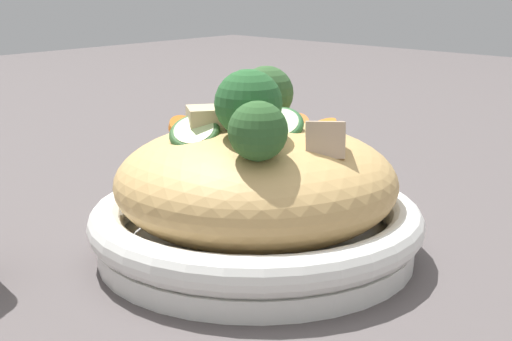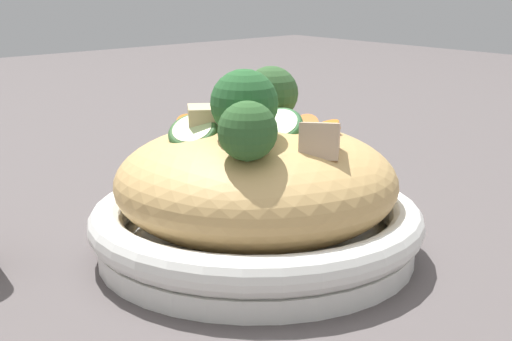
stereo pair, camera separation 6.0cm
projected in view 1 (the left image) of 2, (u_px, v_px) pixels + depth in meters
ground_plane at (256, 255)px, 0.62m from camera, size 3.00×3.00×0.00m
serving_bowl at (256, 228)px, 0.61m from camera, size 0.27×0.27×0.05m
noodle_heap at (256, 181)px, 0.60m from camera, size 0.23×0.23×0.10m
broccoli_florets at (257, 108)px, 0.57m from camera, size 0.14×0.12×0.07m
carrot_coins at (261, 122)px, 0.63m from camera, size 0.13×0.14×0.04m
zucchini_slices at (229, 125)px, 0.60m from camera, size 0.11×0.12×0.03m
chicken_chunks at (264, 131)px, 0.57m from camera, size 0.08×0.13×0.03m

